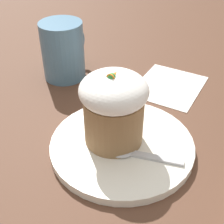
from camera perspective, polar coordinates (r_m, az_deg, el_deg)
ground_plane at (r=0.45m, az=1.82°, el=-6.63°), size 4.00×4.00×0.00m
dessert_plate at (r=0.44m, az=1.84°, el=-6.06°), size 0.20×0.20×0.01m
carrot_cake at (r=0.40m, az=0.00°, el=0.64°), size 0.09×0.09×0.11m
spoon at (r=0.42m, az=3.35°, el=-7.40°), size 0.04×0.10×0.01m
coffee_cup at (r=0.59m, az=-8.87°, el=11.08°), size 0.11×0.08×0.11m
paper_napkin at (r=0.59m, az=10.55°, el=4.73°), size 0.13×0.11×0.00m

